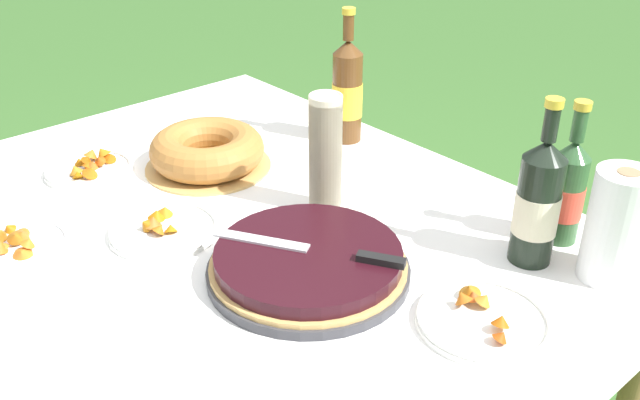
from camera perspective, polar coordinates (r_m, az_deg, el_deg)
garden_table at (r=1.57m, az=-7.46°, el=-3.89°), size 1.53×1.23×0.68m
tablecloth at (r=1.55m, az=-7.57°, el=-2.46°), size 1.54×1.24×0.10m
berry_tart at (r=1.35m, az=-0.94°, el=-5.09°), size 0.39×0.39×0.06m
serving_knife at (r=1.33m, az=0.24°, el=-4.05°), size 0.34×0.21×0.01m
bundt_cake at (r=1.77m, az=-9.01°, el=3.93°), size 0.31×0.31×0.09m
cup_stack at (r=1.53m, az=0.43°, el=3.70°), size 0.07×0.07×0.27m
cider_bottle_green at (r=1.51m, az=19.15°, el=0.72°), size 0.07×0.07×0.30m
cider_bottle_amber at (r=1.88m, az=2.20°, el=8.67°), size 0.08×0.08×0.35m
juice_bottle_red at (r=1.41m, az=17.03°, el=-0.22°), size 0.09×0.09×0.34m
snack_plate_near at (r=1.28m, az=12.84°, el=-9.19°), size 0.23×0.23×0.05m
snack_plate_left at (r=1.56m, az=-23.58°, el=-3.48°), size 0.23×0.23×0.05m
snack_plate_right at (r=1.53m, az=-12.44°, el=-2.24°), size 0.23×0.23×0.05m
snack_plate_far at (r=1.83m, az=-17.97°, el=2.48°), size 0.21×0.21×0.05m
paper_towel_roll at (r=1.42m, az=22.63°, el=-1.94°), size 0.11×0.11×0.22m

